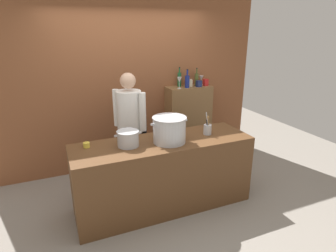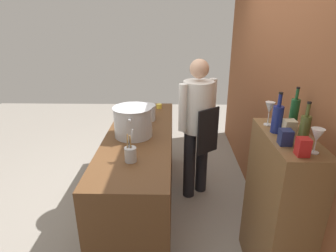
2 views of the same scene
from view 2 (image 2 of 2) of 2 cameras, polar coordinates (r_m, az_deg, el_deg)
name	(u,v)px [view 2 (image 2 of 2)]	position (r m, az deg, el deg)	size (l,w,h in m)	color
ground_plane	(142,203)	(3.51, -5.27, -15.15)	(8.00, 8.00, 0.00)	gray
brick_back_panel	(278,79)	(3.04, 21.29, 8.89)	(4.40, 0.10, 3.00)	brown
prep_counter	(141,170)	(3.26, -5.54, -8.78)	(2.22, 0.70, 0.90)	brown
bar_cabinet	(277,211)	(2.48, 21.12, -15.78)	(0.76, 0.32, 1.29)	brown
chef	(198,121)	(3.24, 5.99, 1.09)	(0.42, 0.45, 1.66)	black
stockpot_large	(133,122)	(2.95, -7.06, 0.88)	(0.47, 0.41, 0.31)	#B7BABF
stockpot_small	(145,112)	(3.42, -4.65, 2.75)	(0.32, 0.26, 0.18)	#B7BABF
utensil_crock	(131,154)	(2.47, -7.50, -5.59)	(0.10, 0.10, 0.29)	#B7BABF
butter_jar	(159,106)	(3.86, -1.80, 4.03)	(0.08, 0.08, 0.06)	yellow
wine_bottle_cobalt	(277,118)	(2.17, 21.19, 1.48)	(0.08, 0.08, 0.30)	navy
wine_bottle_olive	(304,130)	(2.01, 25.80, -0.71)	(0.06, 0.06, 0.30)	#475123
wine_bottle_green	(294,113)	(2.28, 24.07, 2.38)	(0.06, 0.06, 0.32)	#1E592D
wine_glass_tall	(317,136)	(1.94, 27.86, -1.81)	(0.08, 0.08, 0.16)	silver
wine_glass_short	(270,109)	(2.29, 19.82, 3.34)	(0.07, 0.07, 0.18)	silver
spice_tin_cream	(289,128)	(2.14, 23.27, -0.42)	(0.08, 0.08, 0.12)	beige
spice_tin_navy	(285,137)	(2.00, 22.62, -2.10)	(0.08, 0.08, 0.10)	navy
spice_tin_red	(303,147)	(1.89, 25.58, -3.84)	(0.07, 0.07, 0.11)	red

